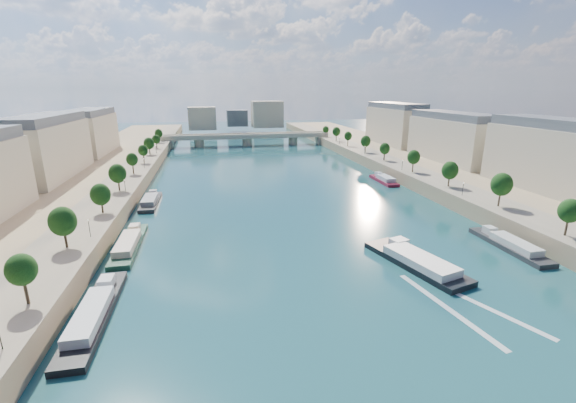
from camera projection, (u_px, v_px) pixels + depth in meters
name	position (u px, v px, depth m)	size (l,w,h in m)	color
ground	(290.00, 207.00, 127.07)	(700.00, 700.00, 0.00)	#0E323E
quay_left	(50.00, 213.00, 112.73)	(44.00, 520.00, 5.00)	#9E8460
quay_right	(483.00, 189.00, 139.98)	(44.00, 520.00, 5.00)	#9E8460
pave_left	(103.00, 202.00, 114.85)	(14.00, 520.00, 0.10)	gray
pave_right	(447.00, 184.00, 136.42)	(14.00, 520.00, 0.10)	gray
trees_left	(110.00, 182.00, 115.58)	(4.80, 268.80, 8.26)	#382B1E
trees_right	(428.00, 164.00, 143.91)	(4.80, 268.80, 8.26)	#382B1E
lamps_left	(110.00, 201.00, 105.53)	(0.36, 200.36, 4.28)	black
lamps_right	(429.00, 174.00, 139.50)	(0.36, 200.36, 4.28)	black
buildings_left	(10.00, 160.00, 117.62)	(16.00, 226.00, 23.20)	#B9A78E
buildings_right	(497.00, 145.00, 149.78)	(16.00, 226.00, 23.20)	#B9A78E
skyline	(242.00, 116.00, 329.96)	(79.00, 42.00, 22.00)	#B9A78E
bridge	(247.00, 138.00, 261.66)	(112.00, 12.00, 8.15)	#C1B79E
tour_barge	(416.00, 262.00, 84.51)	(14.26, 27.20, 3.67)	black
wake	(463.00, 306.00, 69.12)	(14.52, 25.88, 0.04)	silver
moored_barges_left	(97.00, 309.00, 66.61)	(5.00, 153.67, 3.60)	#1D1F40
moored_barges_right	(542.00, 262.00, 84.59)	(5.00, 157.71, 3.60)	black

